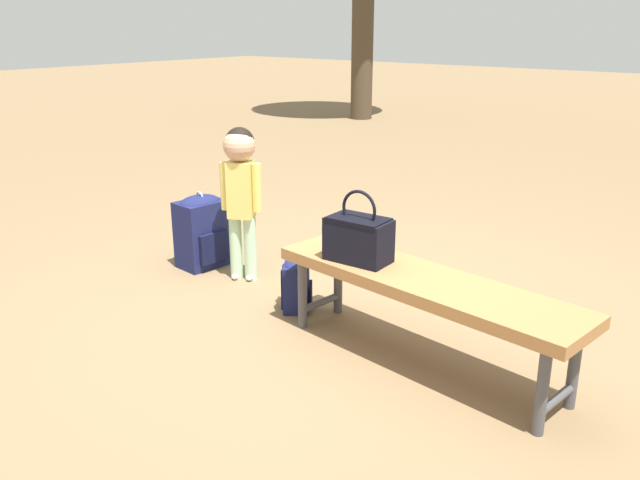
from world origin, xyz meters
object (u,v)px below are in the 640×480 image
(park_bench, at_px, (424,289))
(handbag, at_px, (358,237))
(child_standing, at_px, (241,180))
(backpack_large, at_px, (202,229))
(backpack_small, at_px, (296,284))

(park_bench, height_order, handbag, handbag)
(handbag, distance_m, child_standing, 1.13)
(child_standing, bearing_deg, backpack_large, 0.71)
(backpack_small, bearing_deg, backpack_large, -9.34)
(backpack_large, height_order, backpack_small, backpack_large)
(backpack_large, bearing_deg, park_bench, 171.96)
(park_bench, bearing_deg, handbag, 1.15)
(handbag, relative_size, child_standing, 0.37)
(handbag, bearing_deg, backpack_large, -10.37)
(park_bench, distance_m, backpack_small, 0.92)
(handbag, height_order, backpack_small, handbag)
(child_standing, height_order, backpack_large, child_standing)
(child_standing, xyz_separation_m, backpack_large, (0.38, 0.00, -0.40))
(handbag, height_order, backpack_large, handbag)
(park_bench, bearing_deg, backpack_large, -8.04)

